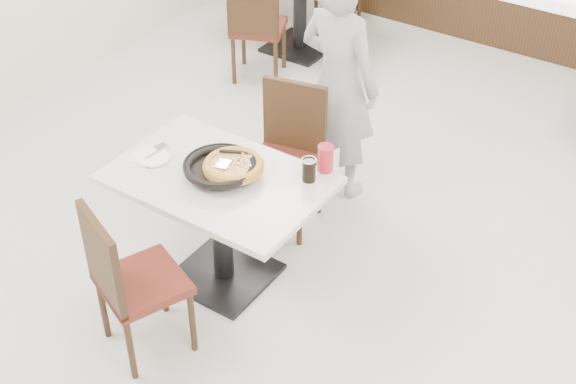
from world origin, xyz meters
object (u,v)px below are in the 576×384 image
Objects in this scene: red_cup at (325,158)px; diner_person at (339,83)px; pizza at (233,167)px; cola_glass at (309,170)px; bg_table_left at (300,10)px; chair_near at (142,279)px; main_table at (222,229)px; pizza_pan at (220,170)px; chair_far at (284,162)px; side_plate at (154,158)px; bg_chair_left_near at (258,24)px.

red_cup is 0.90m from diner_person.
cola_glass reaches higher than pizza.
bg_table_left is (-1.36, 1.62, -0.43)m from diner_person.
main_table is at bearing 111.65° from chair_near.
bg_table_left is at bearing 114.76° from main_table.
bg_table_left is (-1.76, 2.43, -0.45)m from red_cup.
red_cup is at bearing 79.68° from cola_glass.
chair_near is at bearing -91.68° from pizza_pan.
chair_far is (-0.00, 0.65, 0.10)m from main_table.
main_table is 0.66m from chair_far.
side_plate is at bearing 74.89° from diner_person.
chair_far reaches higher than pizza.
bg_chair_left_near is (-1.37, 1.00, -0.33)m from diner_person.
pizza is (0.06, 0.05, 0.02)m from pizza_pan.
bg_chair_left_near reaches higher than pizza_pan.
chair_far is 2.02m from bg_chair_left_near.
red_cup reaches higher than main_table.
chair_far is at bearing 60.18° from side_plate.
side_plate is at bearing -91.82° from bg_chair_left_near.
red_cup is at bearing -68.98° from bg_chair_left_near.
red_cup is (0.87, 0.46, 0.07)m from side_plate.
pizza is at bearing -140.00° from red_cup.
pizza_pan is (0.02, 0.67, 0.32)m from chair_near.
chair_near is 1.07m from cola_glass.
pizza_pan is at bearing 10.94° from side_plate.
main_table is 0.66m from chair_near.
cola_glass reaches higher than pizza_pan.
cola_glass is 2.62m from bg_chair_left_near.
bg_chair_left_near is (-0.89, 2.26, -0.28)m from side_plate.
chair_near reaches higher than main_table.
chair_far is at bearing 112.28° from chair_near.
pizza_pan is 3.12m from bg_table_left.
main_table is 0.75m from red_cup.
chair_far is at bearing -73.17° from bg_chair_left_near.
chair_near is 5.00× the size of side_plate.
pizza_pan is 0.49m from cola_glass.
pizza_pan is at bearing -150.27° from cola_glass.
red_cup is at bearing 88.44° from chair_near.
diner_person is at bearing 116.22° from red_cup.
bg_chair_left_near is (-1.74, 1.94, -0.34)m from cola_glass.
main_table is 3.10m from bg_table_left.
diner_person reaches higher than side_plate.
bg_chair_left_near reaches higher than main_table.
red_cup reaches higher than cola_glass.
chair_far is 2.53m from bg_table_left.
pizza_pan is at bearing -141.53° from pizza.
bg_table_left is 1.26× the size of bg_chair_left_near.
cola_glass is (0.44, -0.39, 0.34)m from chair_far.
main_table is 3.52× the size of pizza.
red_cup is (0.47, 1.04, 0.35)m from chair_near.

